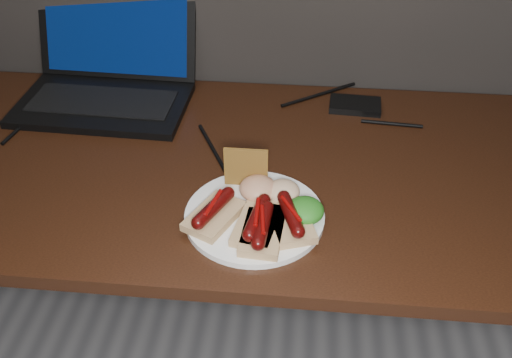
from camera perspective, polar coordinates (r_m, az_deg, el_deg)
The scene contains 13 objects.
desk at distance 1.26m, azimuth -3.84°, elevation -1.55°, with size 1.40×0.70×0.75m.
laptop at distance 1.46m, azimuth -14.57°, elevation 9.96°, with size 0.41×0.34×0.25m.
hard_drive at distance 1.40m, azimuth 9.88°, elevation 7.28°, with size 0.12×0.07×0.02m, color black.
desk_cables at distance 1.34m, azimuth -2.63°, elevation 6.02°, with size 0.93×0.40×0.01m.
plate at distance 1.06m, azimuth -0.15°, elevation -3.71°, with size 0.26×0.26×0.01m, color white.
bread_sausage_left at distance 1.04m, azimuth -4.24°, elevation -3.35°, with size 0.11×0.13×0.04m.
bread_sausage_center at distance 1.02m, azimuth 0.09°, elevation -4.31°, with size 0.09×0.13×0.04m.
bread_sausage_right at distance 1.03m, azimuth 3.46°, elevation -3.97°, with size 0.10×0.13×0.04m.
bread_sausage_extra at distance 1.00m, azimuth 0.65°, elevation -5.08°, with size 0.08×0.12×0.04m.
crispbread at distance 1.10m, azimuth -1.01°, elevation 1.17°, with size 0.09×0.01×0.09m, color olive.
salad_greens at distance 1.04m, azimuth 4.93°, elevation -3.14°, with size 0.07×0.07×0.04m, color #104F0F.
salsa_mound at distance 1.08m, azimuth 0.20°, elevation -0.94°, with size 0.07×0.07×0.04m, color maroon.
coleslaw_mound at distance 1.08m, azimuth 2.73°, elevation -1.24°, with size 0.06×0.06×0.04m, color beige.
Camera 1 is at (0.18, 0.42, 1.47)m, focal length 40.00 mm.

